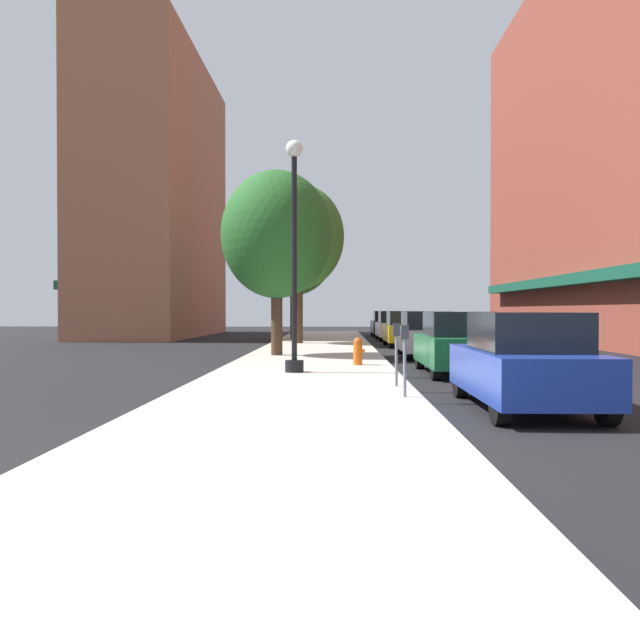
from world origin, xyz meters
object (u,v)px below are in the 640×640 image
Objects in this scene: car_blue at (525,363)px; car_green at (457,344)px; car_silver at (426,335)px; fire_hydrant at (358,351)px; tree_far at (294,247)px; parking_meter_near at (396,346)px; car_white at (393,326)px; parking_meter_far at (405,351)px; lamppost at (294,251)px; tree_near at (277,235)px; car_black at (386,324)px; car_yellow at (405,329)px; tree_mid at (299,237)px.

car_blue is 1.00× the size of car_green.
fire_hydrant is at bearing -116.44° from car_silver.
car_silver is at bearing -67.14° from tree_far.
car_white reaches higher than parking_meter_near.
parking_meter_near is at bearing 90.00° from parking_meter_far.
parking_meter_near is 0.30× the size of car_silver.
car_blue and car_white have the same top height.
lamppost is at bearing -118.97° from car_silver.
tree_near reaches higher than car_white.
fire_hydrant is 0.18× the size of car_black.
car_blue is 1.00× the size of car_black.
car_green is 1.00× the size of car_white.
lamppost is 7.49m from car_blue.
lamppost reaches higher than car_yellow.
car_silver is (0.00, 12.76, 0.00)m from car_blue.
car_blue is at bearing -76.59° from tree_mid.
parking_meter_near is 24.09m from car_white.
lamppost is 5.86m from parking_meter_far.
tree_near is 1.51× the size of car_silver.
tree_far is 14.98m from car_silver.
car_black is (0.00, 5.67, 0.00)m from car_white.
car_blue is (4.27, -5.67, -2.39)m from lamppost.
lamppost is at bearing -101.15° from car_white.
parking_meter_near is (0.62, -5.53, 0.43)m from fire_hydrant.
parking_meter_far is at bearing -97.17° from car_silver.
parking_meter_far is 25.80m from car_white.
lamppost is 6.73m from tree_near.
car_silver is 1.00× the size of car_white.
car_silver reaches higher than parking_meter_far.
tree_near reaches higher than parking_meter_near.
parking_meter_near is 0.30× the size of car_white.
fire_hydrant is 7.29m from parking_meter_far.
lamppost reaches higher than fire_hydrant.
car_blue and car_black have the same top height.
lamppost is at bearing 115.33° from parking_meter_far.
car_silver reaches higher than fire_hydrant.
tree_mid is 1.78× the size of car_blue.
tree_mid is 6.74m from car_yellow.
car_white is (4.27, 20.84, -2.39)m from lamppost.
car_silver is at bearing 79.24° from parking_meter_near.
car_blue is at bearing -21.66° from parking_meter_far.
car_silver and car_black have the same top height.
tree_near is 6.39m from car_silver.
car_blue reaches higher than parking_meter_far.
fire_hydrant is (1.70, 2.36, -2.68)m from lamppost.
car_silver is at bearing 92.00° from car_green.
parking_meter_near reaches higher than fire_hydrant.
car_black is at bearing 65.78° from tree_mid.
tree_mid is at bearing 169.37° from car_yellow.
tree_mid is at bearing -83.65° from tree_far.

